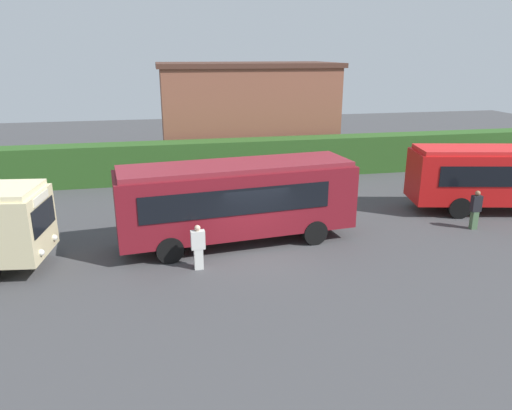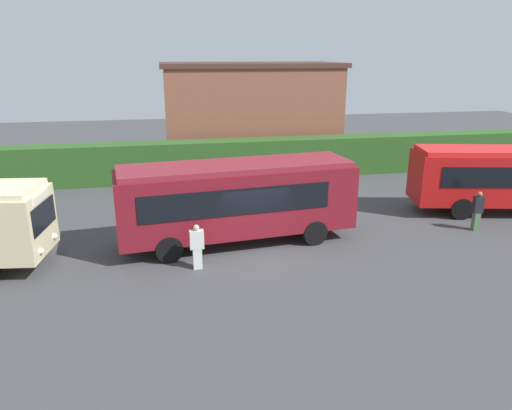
% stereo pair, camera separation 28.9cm
% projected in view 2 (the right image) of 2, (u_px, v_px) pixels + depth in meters
% --- Properties ---
extents(ground_plane, '(79.83, 79.83, 0.00)m').
position_uv_depth(ground_plane, '(258.00, 255.00, 18.19)').
color(ground_plane, '#424244').
extents(bus_maroon, '(9.55, 3.53, 3.24)m').
position_uv_depth(bus_maroon, '(237.00, 198.00, 18.85)').
color(bus_maroon, maroon).
rests_on(bus_maroon, ground_plane).
extents(person_left, '(0.50, 0.28, 1.64)m').
position_uv_depth(person_left, '(197.00, 246.00, 16.79)').
color(person_left, silver).
rests_on(person_left, ground_plane).
extents(person_center, '(0.42, 0.28, 1.72)m').
position_uv_depth(person_center, '(477.00, 210.00, 20.43)').
color(person_center, '#4C6B47').
rests_on(person_center, ground_plane).
extents(person_right, '(0.50, 0.36, 1.70)m').
position_uv_depth(person_right, '(511.00, 179.00, 25.46)').
color(person_right, '#4C6B47').
rests_on(person_right, ground_plane).
extents(person_far, '(0.49, 0.52, 1.74)m').
position_uv_depth(person_far, '(510.00, 173.00, 26.62)').
color(person_far, maroon).
rests_on(person_far, ground_plane).
extents(hedge_row, '(51.92, 1.61, 2.31)m').
position_uv_depth(hedge_row, '(221.00, 160.00, 28.81)').
color(hedge_row, '#2C5620').
rests_on(hedge_row, ground_plane).
extents(depot_building, '(11.85, 6.28, 6.66)m').
position_uv_depth(depot_building, '(250.00, 113.00, 32.81)').
color(depot_building, brown).
rests_on(depot_building, ground_plane).
extents(traffic_cone, '(0.36, 0.36, 0.60)m').
position_uv_depth(traffic_cone, '(345.00, 206.00, 22.93)').
color(traffic_cone, orange).
rests_on(traffic_cone, ground_plane).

